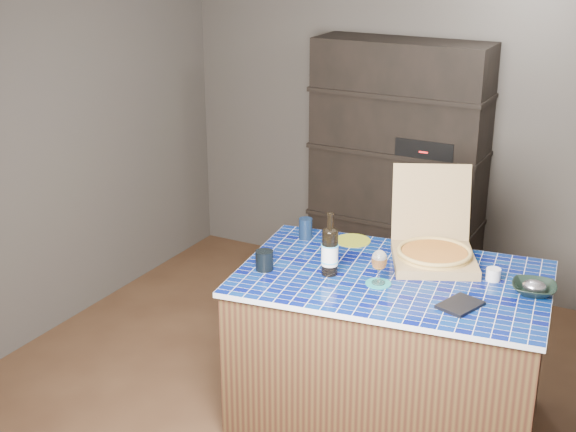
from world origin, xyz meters
The scene contains 14 objects.
room centered at (0.00, 0.00, 1.25)m, with size 3.50×3.50×3.50m.
shelving_unit centered at (0.00, 1.53, 0.90)m, with size 1.20×0.41×1.80m.
kitchen_island centered at (0.59, -0.08, 0.43)m, with size 1.67×1.18×0.85m.
pizza_box centered at (0.71, 0.19, 0.92)m, with size 0.60×0.64×0.46m.
mead_bottle centered at (0.29, -0.21, 0.98)m, with size 0.09×0.09×0.33m.
teal_trivet centered at (0.56, -0.20, 0.85)m, with size 0.13×0.13×0.01m, color #187D7B.
wine_glass centered at (0.56, -0.20, 0.98)m, with size 0.08×0.08×0.18m.
tumbler centered at (-0.03, -0.31, 0.90)m, with size 0.09×0.09×0.10m, color black.
dvd_case centered at (0.99, -0.25, 0.86)m, with size 0.15×0.21×0.02m, color black.
bowl centered at (1.26, 0.05, 0.88)m, with size 0.21×0.21×0.05m, color black.
foil_contents centered at (1.26, 0.05, 0.89)m, with size 0.12×0.10×0.05m, color #A7A5B0.
white_jar centered at (1.05, 0.11, 0.88)m, with size 0.07×0.07×0.06m, color silver.
navy_cup centered at (-0.04, 0.17, 0.91)m, with size 0.08×0.08×0.12m, color black.
green_trivet centered at (0.21, 0.26, 0.85)m, with size 0.20×0.20×0.01m, color #959D21.
Camera 1 is at (1.85, -3.60, 2.54)m, focal length 50.00 mm.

